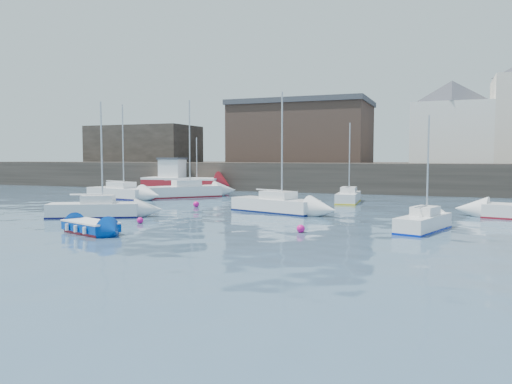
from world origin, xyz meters
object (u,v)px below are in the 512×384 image
(sailboat_a, at_px, (94,209))
(sailboat_h, at_px, (183,191))
(fishing_boat, at_px, (181,180))
(buoy_far, at_px, (196,207))
(sailboat_b, at_px, (275,205))
(sailboat_c, at_px, (424,222))
(sailboat_f, at_px, (348,197))
(sailboat_e, at_px, (119,192))
(blue_dinghy, at_px, (91,226))
(buoy_mid, at_px, (301,232))
(buoy_near, at_px, (140,223))

(sailboat_a, xyz_separation_m, sailboat_h, (-2.47, 15.18, 0.08))
(fishing_boat, height_order, buoy_far, fishing_boat)
(sailboat_b, distance_m, sailboat_c, 10.81)
(sailboat_b, bearing_deg, sailboat_f, 70.45)
(fishing_boat, bearing_deg, sailboat_e, -88.22)
(sailboat_f, bearing_deg, buoy_far, -141.86)
(sailboat_f, xyz_separation_m, sailboat_h, (-14.86, -0.19, 0.12))
(sailboat_a, height_order, sailboat_b, sailboat_b)
(sailboat_a, bearing_deg, sailboat_b, 35.10)
(fishing_boat, bearing_deg, sailboat_h, -58.94)
(fishing_boat, height_order, sailboat_c, fishing_boat)
(sailboat_f, bearing_deg, sailboat_c, -65.73)
(blue_dinghy, height_order, sailboat_c, sailboat_c)
(sailboat_h, bearing_deg, sailboat_e, -144.79)
(sailboat_b, relative_size, sailboat_c, 1.38)
(blue_dinghy, xyz_separation_m, sailboat_e, (-11.08, 17.22, 0.19))
(sailboat_c, bearing_deg, fishing_boat, 139.85)
(sailboat_a, bearing_deg, blue_dinghy, -52.46)
(fishing_boat, xyz_separation_m, buoy_mid, (20.64, -24.71, -1.11))
(sailboat_b, relative_size, sailboat_e, 0.96)
(sailboat_c, distance_m, buoy_near, 14.84)
(blue_dinghy, bearing_deg, sailboat_a, 127.54)
(blue_dinghy, relative_size, buoy_near, 9.82)
(buoy_near, bearing_deg, buoy_far, 98.69)
(sailboat_b, bearing_deg, fishing_boat, 134.62)
(blue_dinghy, xyz_separation_m, buoy_mid, (9.20, 3.90, -0.34))
(buoy_near, bearing_deg, sailboat_a, 162.16)
(sailboat_a, xyz_separation_m, buoy_mid, (13.25, -1.36, -0.49))
(sailboat_h, xyz_separation_m, buoy_mid, (15.72, -16.54, -0.57))
(sailboat_a, distance_m, sailboat_f, 19.74)
(sailboat_h, xyz_separation_m, buoy_far, (5.21, -7.39, -0.57))
(fishing_boat, xyz_separation_m, sailboat_c, (26.12, -22.03, -0.67))
(buoy_near, bearing_deg, sailboat_b, 56.87)
(sailboat_a, height_order, sailboat_h, sailboat_h)
(sailboat_a, relative_size, sailboat_c, 1.22)
(sailboat_a, distance_m, sailboat_h, 15.38)
(fishing_boat, relative_size, sailboat_c, 1.56)
(sailboat_b, bearing_deg, sailboat_h, 143.45)
(sailboat_e, bearing_deg, fishing_boat, 91.78)
(sailboat_f, distance_m, buoy_mid, 16.76)
(sailboat_b, height_order, sailboat_e, sailboat_e)
(blue_dinghy, distance_m, sailboat_e, 20.48)
(sailboat_a, relative_size, buoy_far, 15.91)
(blue_dinghy, xyz_separation_m, sailboat_f, (8.35, 20.63, 0.11))
(buoy_near, bearing_deg, sailboat_f, 63.68)
(sailboat_h, bearing_deg, sailboat_b, -36.55)
(sailboat_b, height_order, buoy_mid, sailboat_b)
(sailboat_h, bearing_deg, sailboat_f, 0.72)
(sailboat_f, height_order, buoy_far, sailboat_f)
(sailboat_e, xyz_separation_m, sailboat_f, (19.43, 3.41, -0.08))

